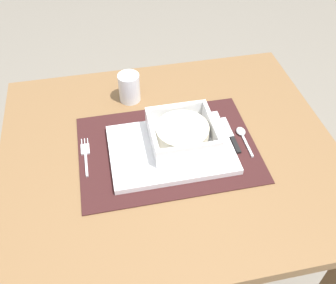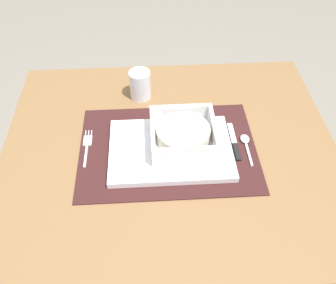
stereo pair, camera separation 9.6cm
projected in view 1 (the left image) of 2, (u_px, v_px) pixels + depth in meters
ground_plane at (169, 272)px, 1.49m from camera, size 6.00×6.00×0.00m
dining_table at (170, 175)px, 1.06m from camera, size 0.87×0.75×0.71m
placemat at (168, 150)px, 0.98m from camera, size 0.45×0.33×0.00m
serving_plate at (173, 149)px, 0.97m from camera, size 0.31×0.22×0.02m
porridge_bowl at (182, 133)px, 0.96m from camera, size 0.16×0.16×0.06m
fork at (86, 154)px, 0.96m from camera, size 0.02×0.13×0.00m
spoon at (242, 134)px, 1.01m from camera, size 0.02×0.11×0.01m
butter_knife at (232, 137)px, 1.01m from camera, size 0.01×0.14×0.01m
bread_knife at (227, 145)px, 0.98m from camera, size 0.01×0.13×0.01m
drinking_glass at (129, 89)px, 1.10m from camera, size 0.06×0.06×0.09m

